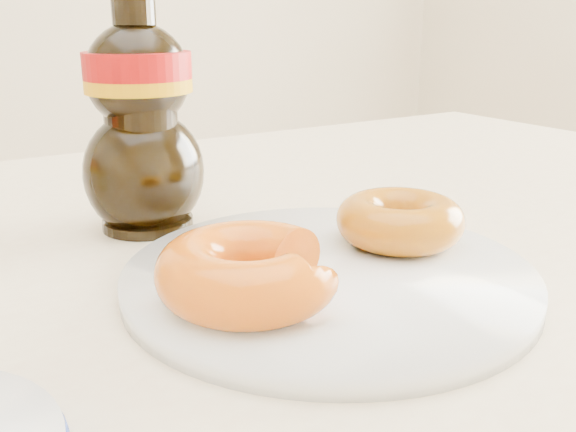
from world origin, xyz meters
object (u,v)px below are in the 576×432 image
donut_bitten (248,271)px  syrup_bottle (141,111)px  donut_whole (400,220)px  plate (328,276)px  dining_table (227,369)px

donut_bitten → syrup_bottle: 0.21m
syrup_bottle → donut_whole: bearing=-52.4°
plate → donut_whole: (0.07, 0.01, 0.02)m
donut_whole → plate: bearing=-169.8°
dining_table → donut_whole: size_ratio=15.18×
dining_table → syrup_bottle: bearing=97.0°
donut_bitten → donut_whole: donut_bitten is taller
donut_bitten → donut_whole: size_ratio=1.15×
donut_bitten → plate: bearing=5.8°
donut_bitten → syrup_bottle: size_ratio=0.55×
dining_table → donut_bitten: size_ratio=13.15×
donut_whole → syrup_bottle: syrup_bottle is taller
dining_table → donut_bitten: (-0.03, -0.09, 0.12)m
dining_table → plate: bearing=-57.6°
plate → syrup_bottle: size_ratio=1.38×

